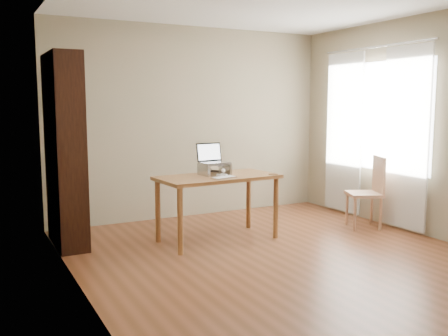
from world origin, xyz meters
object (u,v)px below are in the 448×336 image
Objects in this scene: keyboard at (224,178)px; cat at (212,169)px; chair at (368,189)px; bookshelf at (65,151)px; desk at (218,184)px; laptop at (212,158)px.

cat reaches higher than keyboard.
bookshelf is at bearing -170.53° from chair.
cat is 2.07m from chair.
bookshelf is at bearing 154.43° from desk.
bookshelf is 1.76m from keyboard.
bookshelf is 4.36× the size of cat.
cat is at bearing 95.81° from desk.
cat is at bearing -18.18° from bookshelf.
chair reaches higher than cat.
laptop is at bearing 41.70° from cat.
bookshelf is 6.29× the size of laptop.
desk is at bearing -91.64° from cat.
chair is at bearing -16.78° from keyboard.
laptop is 0.37× the size of chair.
bookshelf reaches higher than desk.
bookshelf is 1.63m from laptop.
laptop is at bearing 86.00° from desk.
bookshelf is at bearing 150.37° from cat.
laptop is 0.40m from keyboard.
laptop is at bearing -17.11° from bookshelf.
desk is 0.32m from laptop.
keyboard is (-0.04, -0.22, 0.11)m from desk.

